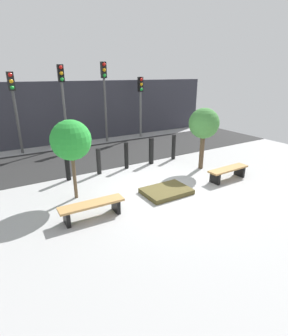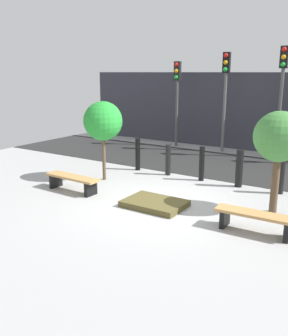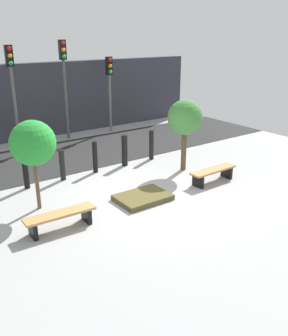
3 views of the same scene
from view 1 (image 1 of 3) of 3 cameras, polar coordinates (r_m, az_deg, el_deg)
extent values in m
plane|color=#A3A3A3|center=(8.41, 4.13, -5.02)|extent=(18.00, 18.00, 0.00)
cube|color=#272727|center=(12.24, -8.50, 2.96)|extent=(18.00, 3.82, 0.01)
cube|color=#33333D|center=(14.89, -13.84, 11.86)|extent=(16.20, 0.50, 3.16)
cube|color=black|center=(6.85, -16.49, -10.39)|extent=(0.11, 0.41, 0.37)
cube|color=black|center=(7.18, -6.15, -8.08)|extent=(0.11, 0.41, 0.37)
cube|color=#B2844C|center=(6.89, -11.30, -7.69)|extent=(1.69, 0.45, 0.06)
cube|color=black|center=(9.21, 15.20, -2.18)|extent=(0.11, 0.41, 0.37)
cube|color=black|center=(10.14, 20.07, -0.64)|extent=(0.11, 0.41, 0.37)
cube|color=#B2844C|center=(9.59, 17.89, -0.19)|extent=(1.64, 0.45, 0.06)
cube|color=brown|center=(8.25, 4.90, -5.04)|extent=(1.44, 1.03, 0.14)
cylinder|color=brown|center=(7.95, -14.93, -1.48)|extent=(0.10, 0.10, 1.47)
sphere|color=green|center=(7.64, -15.63, 5.85)|extent=(1.15, 1.15, 1.15)
cylinder|color=brown|center=(10.38, 12.47, 3.80)|extent=(0.17, 0.17, 1.47)
sphere|color=#42833C|center=(10.15, 12.91, 9.48)|extent=(1.14, 1.14, 1.14)
cylinder|color=black|center=(9.44, -16.33, 0.51)|extent=(0.17, 0.17, 1.06)
cylinder|color=black|center=(9.78, -9.84, 1.45)|extent=(0.17, 0.17, 0.97)
cylinder|color=black|center=(10.22, -3.86, 2.70)|extent=(0.16, 0.16, 1.04)
cylinder|color=black|center=(10.76, 1.58, 3.74)|extent=(0.20, 0.20, 1.07)
cylinder|color=black|center=(11.40, 6.46, 4.57)|extent=(0.17, 0.17, 1.08)
cylinder|color=#484848|center=(13.22, -26.03, 10.44)|extent=(0.12, 0.12, 3.60)
cube|color=black|center=(13.11, -27.00, 16.48)|extent=(0.28, 0.16, 0.78)
sphere|color=red|center=(13.00, -27.14, 17.61)|extent=(0.17, 0.17, 0.17)
sphere|color=orange|center=(13.00, -26.95, 16.48)|extent=(0.17, 0.17, 0.17)
sphere|color=green|center=(13.01, -26.77, 15.35)|extent=(0.17, 0.17, 0.17)
cylinder|color=#585858|center=(13.57, -16.98, 12.44)|extent=(0.12, 0.12, 3.92)
cube|color=black|center=(13.48, -17.69, 19.04)|extent=(0.28, 0.16, 0.78)
sphere|color=red|center=(13.38, -17.69, 20.16)|extent=(0.17, 0.17, 0.17)
sphere|color=orange|center=(13.38, -17.57, 19.05)|extent=(0.17, 0.17, 0.17)
sphere|color=green|center=(13.38, -17.45, 17.94)|extent=(0.17, 0.17, 0.17)
cylinder|color=#4E4E4E|center=(14.25, -8.45, 13.72)|extent=(0.12, 0.12, 4.07)
cube|color=black|center=(14.17, -8.81, 20.34)|extent=(0.28, 0.16, 0.78)
sphere|color=red|center=(14.08, -8.69, 21.41)|extent=(0.17, 0.17, 0.17)
sphere|color=orange|center=(14.07, -8.63, 20.35)|extent=(0.17, 0.17, 0.17)
sphere|color=green|center=(14.07, -8.57, 19.30)|extent=(0.17, 0.17, 0.17)
cylinder|color=slate|center=(15.25, -0.77, 12.95)|extent=(0.12, 0.12, 3.34)
cube|color=black|center=(15.15, -0.79, 17.76)|extent=(0.28, 0.16, 0.78)
sphere|color=red|center=(15.05, -0.58, 18.74)|extent=(0.17, 0.17, 0.17)
sphere|color=orange|center=(15.06, -0.58, 17.75)|extent=(0.17, 0.17, 0.17)
sphere|color=green|center=(15.07, -0.57, 16.76)|extent=(0.17, 0.17, 0.17)
camera|label=2|loc=(9.03, 67.66, 5.27)|focal=40.00mm
camera|label=3|loc=(2.10, -179.65, 2.78)|focal=40.00mm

